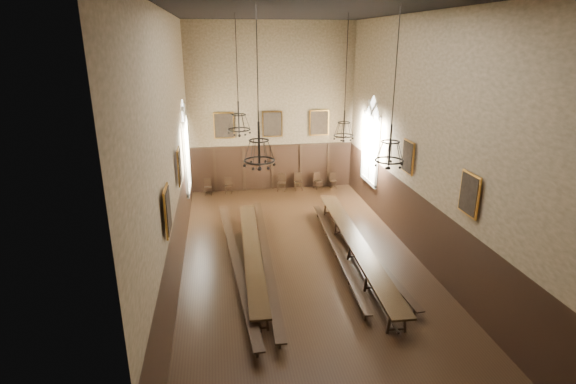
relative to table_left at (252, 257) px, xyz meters
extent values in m
cube|color=black|center=(1.90, 0.00, -0.36)|extent=(9.00, 18.00, 0.02)
cube|color=black|center=(1.90, 0.00, 8.66)|extent=(9.00, 18.00, 0.02)
cube|color=#907858|center=(1.90, 9.01, 4.15)|extent=(9.00, 0.02, 9.00)
cube|color=#907858|center=(1.90, -9.01, 4.15)|extent=(9.00, 0.02, 9.00)
cube|color=#907858|center=(-2.61, 0.00, 4.15)|extent=(0.02, 18.00, 9.00)
cube|color=#907858|center=(6.41, 0.00, 4.15)|extent=(0.02, 18.00, 9.00)
cube|color=black|center=(0.00, 0.00, 0.32)|extent=(0.85, 9.03, 0.06)
cube|color=black|center=(3.95, -0.12, 0.41)|extent=(1.08, 10.29, 0.07)
cube|color=black|center=(-0.62, -0.24, 0.10)|extent=(1.05, 10.72, 0.05)
cube|color=black|center=(0.52, 0.05, 0.11)|extent=(0.68, 10.78, 0.05)
cube|color=black|center=(3.30, 0.18, 0.03)|extent=(0.71, 9.10, 0.05)
cube|color=black|center=(4.39, 0.10, 0.03)|extent=(0.84, 9.07, 0.05)
cube|color=black|center=(-1.72, 8.45, 0.07)|extent=(0.40, 0.40, 0.05)
cube|color=black|center=(-1.72, 8.62, 0.30)|extent=(0.39, 0.04, 0.47)
cube|color=black|center=(-0.62, 8.55, 0.06)|extent=(0.40, 0.40, 0.05)
cube|color=black|center=(-0.62, 8.72, 0.29)|extent=(0.39, 0.05, 0.46)
cube|color=black|center=(2.33, 8.45, 0.12)|extent=(0.55, 0.55, 0.05)
cube|color=black|center=(2.33, 8.64, 0.38)|extent=(0.43, 0.17, 0.52)
cube|color=black|center=(3.31, 8.50, 0.10)|extent=(0.44, 0.44, 0.05)
cube|color=black|center=(3.31, 8.68, 0.35)|extent=(0.42, 0.06, 0.50)
cube|color=black|center=(4.43, 8.51, 0.10)|extent=(0.52, 0.52, 0.05)
cube|color=black|center=(4.43, 8.69, 0.34)|extent=(0.41, 0.16, 0.50)
cube|color=black|center=(5.31, 8.53, 0.06)|extent=(0.42, 0.42, 0.05)
cube|color=black|center=(5.31, 8.69, 0.29)|extent=(0.39, 0.07, 0.46)
cylinder|color=black|center=(-0.18, 2.77, 7.03)|extent=(0.03, 0.03, 3.23)
torus|color=black|center=(-0.18, 2.77, 4.29)|extent=(0.91, 0.91, 0.05)
torus|color=black|center=(-0.18, 2.77, 4.88)|extent=(0.58, 0.58, 0.04)
cylinder|color=black|center=(-0.18, 2.77, 4.77)|extent=(0.06, 0.06, 1.29)
cylinder|color=black|center=(3.99, 2.21, 6.84)|extent=(0.03, 0.03, 3.62)
torus|color=black|center=(3.99, 2.21, 4.02)|extent=(0.82, 0.82, 0.05)
torus|color=black|center=(3.99, 2.21, 4.55)|extent=(0.52, 0.52, 0.04)
cylinder|color=black|center=(3.99, 2.21, 4.45)|extent=(0.06, 0.06, 1.15)
cylinder|color=black|center=(0.16, -2.11, 7.04)|extent=(0.03, 0.03, 3.21)
torus|color=black|center=(0.16, -2.11, 4.27)|extent=(0.95, 0.95, 0.06)
torus|color=black|center=(0.16, -2.11, 4.88)|extent=(0.60, 0.60, 0.04)
cylinder|color=black|center=(0.16, -2.11, 4.77)|extent=(0.07, 0.07, 1.34)
cylinder|color=black|center=(4.22, -2.19, 6.95)|extent=(0.03, 0.03, 3.39)
torus|color=black|center=(4.22, -2.19, 4.13)|extent=(0.92, 0.92, 0.05)
torus|color=black|center=(4.22, -2.19, 4.72)|extent=(0.58, 0.58, 0.04)
cylinder|color=black|center=(4.22, -2.19, 4.61)|extent=(0.06, 0.06, 1.29)
cube|color=#AE7629|center=(-0.70, 8.88, 3.35)|extent=(1.10, 0.12, 1.40)
cube|color=black|center=(-0.70, 8.88, 3.35)|extent=(0.98, 0.02, 1.28)
cube|color=#AE7629|center=(1.90, 8.88, 3.35)|extent=(1.10, 0.12, 1.40)
cube|color=black|center=(1.90, 8.88, 3.35)|extent=(0.98, 0.02, 1.28)
cube|color=#AE7629|center=(4.50, 8.88, 3.35)|extent=(1.10, 0.12, 1.40)
cube|color=black|center=(4.50, 8.88, 3.35)|extent=(0.98, 0.02, 1.28)
cube|color=#AE7629|center=(-2.48, 1.00, 3.35)|extent=(0.12, 1.00, 1.30)
cube|color=black|center=(-2.48, 1.00, 3.35)|extent=(0.02, 0.88, 1.18)
cube|color=#AE7629|center=(-2.48, -3.50, 3.35)|extent=(0.12, 1.00, 1.30)
cube|color=black|center=(-2.48, -3.50, 3.35)|extent=(0.02, 0.88, 1.18)
cube|color=#AE7629|center=(6.28, 1.00, 3.35)|extent=(0.12, 1.00, 1.30)
cube|color=black|center=(6.28, 1.00, 3.35)|extent=(0.02, 0.88, 1.18)
cube|color=#AE7629|center=(6.28, -3.50, 3.35)|extent=(0.12, 1.00, 1.30)
cube|color=black|center=(6.28, -3.50, 3.35)|extent=(0.02, 0.88, 1.18)
camera|label=1|loc=(-1.02, -15.12, 7.73)|focal=28.00mm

